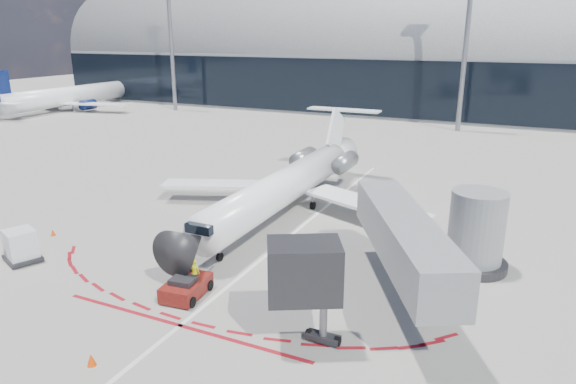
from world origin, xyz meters
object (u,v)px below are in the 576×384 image
at_px(regional_jet, 289,183).
at_px(ramp_worker, 194,273).
at_px(pushback_tug, 186,287).
at_px(uld_container, 21,246).

bearing_deg(regional_jet, ramp_worker, -87.17).
bearing_deg(ramp_worker, pushback_tug, 90.16).
bearing_deg(ramp_worker, uld_container, 2.46).
distance_m(pushback_tug, uld_container, 11.86).
relative_size(regional_jet, pushback_tug, 6.05).
distance_m(regional_jet, pushback_tug, 14.86).
bearing_deg(pushback_tug, ramp_worker, 89.25).
distance_m(regional_jet, uld_container, 18.99).
bearing_deg(uld_container, ramp_worker, 29.63).
xyz_separation_m(regional_jet, uld_container, (-11.07, -15.37, -1.34)).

